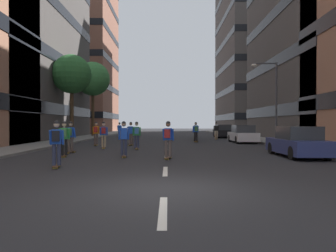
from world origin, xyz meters
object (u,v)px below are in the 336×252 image
Objects in this scene: skater_2 at (72,135)px; skater_0 at (217,130)px; skater_1 at (121,129)px; skater_6 at (197,131)px; skater_10 at (97,132)px; parked_car_mid at (244,135)px; street_tree_near at (94,79)px; skater_3 at (105,133)px; skater_7 at (58,141)px; parked_car_far at (299,143)px; skater_11 at (169,137)px; parked_car_near at (224,132)px; street_tree_mid at (73,75)px; skater_12 at (125,137)px; skater_13 at (197,129)px; skater_8 at (138,133)px; streetlamp_right at (273,93)px; skater_5 at (65,137)px; skater_4 at (197,130)px; skater_9 at (132,132)px.

skater_0 is at bearing 55.41° from skater_2.
skater_1 is 1.00× the size of skater_6.
parked_car_mid is at bearing 17.39° from skater_10.
street_tree_near reaches higher than skater_3.
skater_1 is at bearing 90.34° from skater_10.
skater_7 is (1.27, -5.80, 0.00)m from skater_2.
parked_car_far is 2.47× the size of skater_11.
street_tree_near is at bearing 172.44° from parked_car_near.
street_tree_mid reaches higher than skater_11.
parked_car_mid is 1.00× the size of parked_car_far.
skater_3 and skater_12 have the same top height.
skater_6 is 1.00× the size of skater_7.
skater_2 is (3.85, -21.42, -6.11)m from street_tree_near.
skater_0 and skater_13 have the same top height.
parked_car_mid is at bearing 39.21° from skater_8.
skater_0 is at bearing 67.41° from skater_12.
street_tree_mid reaches higher than parked_car_near.
skater_11 is 1.00× the size of skater_13.
skater_2 is (-13.92, -8.07, -3.12)m from streetlamp_right.
street_tree_near is 24.62m from skater_5.
parked_car_mid is 14.42m from skater_1.
skater_12 is at bearing -178.63° from parked_car_far.
skater_2 is at bearing -79.82° from street_tree_near.
parked_car_mid is 12.49m from skater_3.
skater_4 is at bearing 61.84° from skater_5.
skater_4 is at bearing 39.39° from skater_10.
parked_car_mid is at bearing 30.77° from skater_3.
street_tree_near is 14.43m from skater_13.
street_tree_mid is at bearing 105.36° from skater_7.
streetlamp_right reaches higher than skater_3.
skater_11 is at bearing -117.27° from parked_car_mid.
skater_9 and skater_11 have the same top height.
skater_9 is at bearing -67.07° from street_tree_near.
skater_6 is 17.38m from skater_7.
skater_13 is (5.27, 19.45, 0.00)m from skater_12.
parked_car_far is 0.48× the size of street_tree_near.
skater_2 is 1.00× the size of skater_5.
street_tree_mid is 13.14m from skater_4.
skater_10 and skater_11 have the same top height.
skater_8 and skater_13 have the same top height.
street_tree_mid is 4.59× the size of skater_12.
parked_car_mid is 16.46m from skater_5.
street_tree_near is 22.61m from skater_2.
street_tree_near is at bearing 100.65° from skater_7.
skater_2 is 1.00× the size of skater_9.
skater_0 is 14.35m from skater_8.
parked_car_far is 22.95m from skater_1.
skater_0 reaches higher than parked_car_far.
streetlamp_right is 12.19m from skater_8.
skater_3 is 2.30m from skater_8.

